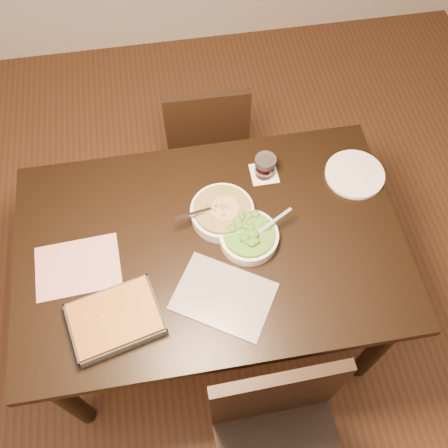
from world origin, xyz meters
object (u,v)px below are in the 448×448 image
object	(u,v)px
chair_far	(206,134)
table	(211,255)
stew_bowl	(222,212)
broccoli_bowl	(249,237)
baking_dish	(116,319)
chair_near	(279,439)
dinner_plate	(355,174)
wine_tumbler	(265,166)

from	to	relation	value
chair_far	table	bearing A→B (deg)	84.52
table	stew_bowl	distance (m)	0.17
broccoli_bowl	baking_dish	xyz separation A→B (m)	(-0.49, -0.23, -0.00)
stew_bowl	chair_near	size ratio (longest dim) A/B	0.28
chair_near	chair_far	size ratio (longest dim) A/B	1.12
dinner_plate	chair_near	world-z (taller)	chair_near
wine_tumbler	chair_far	distance (m)	0.62
chair_near	stew_bowl	bearing A→B (deg)	93.77
table	baking_dish	bearing A→B (deg)	-145.18
baking_dish	wine_tumbler	distance (m)	0.79
stew_bowl	dinner_plate	world-z (taller)	stew_bowl
wine_tumbler	chair_far	world-z (taller)	wine_tumbler
table	broccoli_bowl	size ratio (longest dim) A/B	5.97
chair_near	wine_tumbler	bearing A→B (deg)	80.92
chair_near	broccoli_bowl	bearing A→B (deg)	87.79
stew_bowl	wine_tumbler	size ratio (longest dim) A/B	2.82
broccoli_bowl	wine_tumbler	distance (m)	0.31
table	chair_far	bearing A→B (deg)	83.38
dinner_plate	chair_far	size ratio (longest dim) A/B	0.28
dinner_plate	chair_far	distance (m)	0.81
dinner_plate	chair_far	xyz separation A→B (m)	(-0.51, 0.55, -0.31)
table	baking_dish	size ratio (longest dim) A/B	4.22
broccoli_bowl	dinner_plate	distance (m)	0.51
table	chair_far	size ratio (longest dim) A/B	1.73
wine_tumbler	dinner_plate	distance (m)	0.35
wine_tumbler	dinner_plate	size ratio (longest dim) A/B	0.40
dinner_plate	stew_bowl	bearing A→B (deg)	-169.49
baking_dish	chair_far	bearing A→B (deg)	53.33
chair_near	chair_far	distance (m)	1.41
baking_dish	wine_tumbler	xyz separation A→B (m)	(0.60, 0.51, 0.02)
dinner_plate	chair_far	bearing A→B (deg)	132.73
wine_tumbler	chair_near	xyz separation A→B (m)	(-0.12, -0.92, -0.29)
baking_dish	chair_near	xyz separation A→B (m)	(0.48, -0.41, -0.27)
stew_bowl	chair_far	world-z (taller)	stew_bowl
stew_bowl	chair_far	bearing A→B (deg)	87.66
broccoli_bowl	chair_near	size ratio (longest dim) A/B	0.26
table	chair_far	xyz separation A→B (m)	(0.09, 0.76, -0.20)
baking_dish	chair_near	world-z (taller)	chair_near
baking_dish	stew_bowl	bearing A→B (deg)	26.99
dinner_plate	broccoli_bowl	bearing A→B (deg)	-154.96
stew_bowl	broccoli_bowl	world-z (taller)	stew_bowl
wine_tumbler	chair_near	distance (m)	0.98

